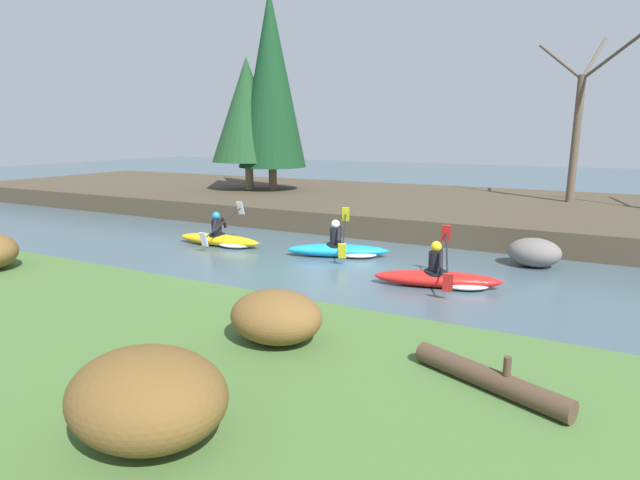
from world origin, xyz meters
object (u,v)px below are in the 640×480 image
object	(u,v)px
kayaker_trailing	(222,239)
boulder_midstream	(534,252)
kayaker_middle	(342,249)
kayaker_lead	(443,278)
driftwood_log	(488,378)

from	to	relation	value
kayaker_trailing	boulder_midstream	xyz separation A→B (m)	(8.38, 1.68, 0.16)
kayaker_middle	kayaker_lead	bearing A→B (deg)	-47.19
boulder_midstream	driftwood_log	world-z (taller)	driftwood_log
kayaker_lead	kayaker_trailing	world-z (taller)	same
kayaker_lead	driftwood_log	world-z (taller)	kayaker_lead
kayaker_middle	kayaker_trailing	distance (m)	3.72
kayaker_middle	kayaker_trailing	world-z (taller)	same
kayaker_middle	driftwood_log	xyz separation A→B (m)	(4.80, -6.72, 0.50)
kayaker_lead	kayaker_trailing	xyz separation A→B (m)	(-6.77, 1.06, 0.00)
boulder_midstream	kayaker_trailing	bearing A→B (deg)	-168.68
kayaker_lead	kayaker_trailing	distance (m)	6.85
boulder_midstream	driftwood_log	bearing A→B (deg)	-89.22
kayaker_trailing	boulder_midstream	size ratio (longest dim) A/B	2.20
kayaker_middle	boulder_midstream	distance (m)	4.86
driftwood_log	kayaker_lead	bearing A→B (deg)	130.64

